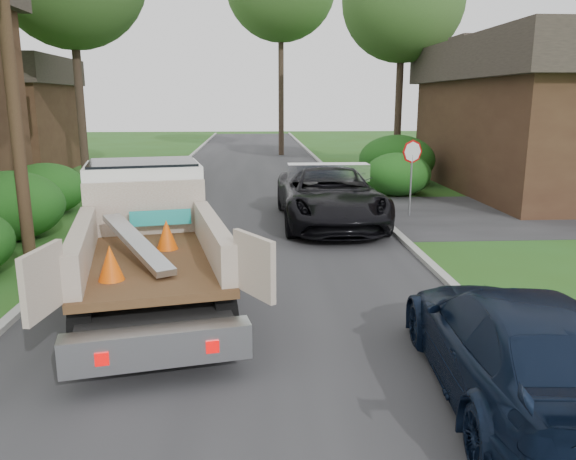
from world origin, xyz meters
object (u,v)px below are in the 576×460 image
(stop_sign, at_px, (412,162))
(navy_suv, at_px, (516,345))
(utility_pole, at_px, (7,35))
(house_right, at_px, (567,114))
(tree_right_far, at_px, (403,0))
(black_pickup, at_px, (330,195))
(flatbed_truck, at_px, (147,225))

(stop_sign, distance_m, navy_suv, 11.69)
(stop_sign, bearing_deg, utility_pole, -159.38)
(house_right, height_order, tree_right_far, tree_right_far)
(navy_suv, bearing_deg, utility_pole, -35.81)
(stop_sign, relative_size, black_pickup, 0.39)
(house_right, distance_m, navy_suv, 19.26)
(utility_pole, distance_m, tree_right_far, 20.12)
(navy_suv, bearing_deg, stop_sign, -94.64)
(navy_suv, bearing_deg, tree_right_far, -96.00)
(stop_sign, height_order, utility_pole, utility_pole)
(stop_sign, height_order, black_pickup, stop_sign)
(stop_sign, bearing_deg, house_right, 32.66)
(house_right, xyz_separation_m, navy_suv, (-9.63, -16.50, -2.44))
(house_right, distance_m, tree_right_far, 9.72)
(navy_suv, bearing_deg, flatbed_truck, -35.56)
(flatbed_truck, height_order, black_pickup, flatbed_truck)
(stop_sign, xyz_separation_m, house_right, (7.80, 5.00, 1.38))
(stop_sign, bearing_deg, black_pickup, -159.44)
(flatbed_truck, bearing_deg, navy_suv, -51.71)
(tree_right_far, xyz_separation_m, black_pickup, (-5.10, -12.05, -7.60))
(tree_right_far, bearing_deg, utility_pole, -130.84)
(flatbed_truck, bearing_deg, utility_pole, 127.69)
(utility_pole, xyz_separation_m, house_right, (18.48, 9.02, -2.01))
(house_right, relative_size, black_pickup, 2.04)
(house_right, bearing_deg, flatbed_truck, -141.33)
(tree_right_far, relative_size, black_pickup, 1.81)
(tree_right_far, distance_m, flatbed_truck, 21.57)
(house_right, relative_size, flatbed_truck, 1.88)
(stop_sign, relative_size, flatbed_truck, 0.36)
(tree_right_far, height_order, navy_suv, tree_right_far)
(black_pickup, bearing_deg, stop_sign, 20.12)
(stop_sign, xyz_separation_m, navy_suv, (-1.83, -11.50, -1.05))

